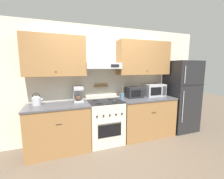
{
  "coord_description": "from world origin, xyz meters",
  "views": [
    {
      "loc": [
        -0.94,
        -2.65,
        1.64
      ],
      "look_at": [
        0.14,
        0.28,
        1.18
      ],
      "focal_mm": 24.0,
      "sensor_mm": 36.0,
      "label": 1
    }
  ],
  "objects": [
    {
      "name": "refrigerator",
      "position": [
        2.08,
        0.33,
        0.9
      ],
      "size": [
        0.73,
        0.69,
        1.8
      ],
      "color": "#232326",
      "rests_on": "ground_plane"
    },
    {
      "name": "counter_left",
      "position": [
        -0.95,
        0.35,
        0.46
      ],
      "size": [
        1.18,
        0.68,
        0.93
      ],
      "color": "olive",
      "rests_on": "ground_plane"
    },
    {
      "name": "toaster_oven",
      "position": [
        0.77,
        0.46,
        1.05
      ],
      "size": [
        0.38,
        0.29,
        0.25
      ],
      "color": "#232326",
      "rests_on": "counter_right"
    },
    {
      "name": "ground_plane",
      "position": [
        0.0,
        0.0,
        0.0
      ],
      "size": [
        16.0,
        16.0,
        0.0
      ],
      "primitive_type": "plane",
      "color": "brown"
    },
    {
      "name": "utensil_crock",
      "position": [
        0.45,
        0.46,
        1.0
      ],
      "size": [
        0.1,
        0.1,
        0.28
      ],
      "color": "slate",
      "rests_on": "counter_right"
    },
    {
      "name": "microwave",
      "position": [
        1.33,
        0.48,
        1.08
      ],
      "size": [
        0.5,
        0.37,
        0.3
      ],
      "color": "#ADAFB5",
      "rests_on": "counter_right"
    },
    {
      "name": "counter_right",
      "position": [
        1.03,
        0.35,
        0.46
      ],
      "size": [
        1.32,
        0.68,
        0.93
      ],
      "color": "olive",
      "rests_on": "ground_plane"
    },
    {
      "name": "coffee_maker",
      "position": [
        -0.54,
        0.49,
        1.09
      ],
      "size": [
        0.19,
        0.25,
        0.32
      ],
      "color": "#ADAFB5",
      "rests_on": "counter_left"
    },
    {
      "name": "tea_kettle",
      "position": [
        -1.33,
        0.46,
        1.02
      ],
      "size": [
        0.21,
        0.16,
        0.23
      ],
      "color": "#B7B7BC",
      "rests_on": "counter_left"
    },
    {
      "name": "wall_back",
      "position": [
        0.03,
        0.63,
        1.5
      ],
      "size": [
        5.2,
        0.46,
        2.55
      ],
      "color": "beige",
      "rests_on": "ground_plane"
    },
    {
      "name": "stove_range",
      "position": [
        0.0,
        0.35,
        0.47
      ],
      "size": [
        0.72,
        0.66,
        1.0
      ],
      "color": "beige",
      "rests_on": "ground_plane"
    }
  ]
}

